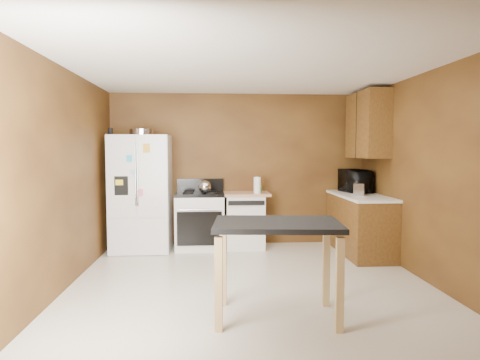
{
  "coord_description": "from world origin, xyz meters",
  "views": [
    {
      "loc": [
        -0.44,
        -4.86,
        1.57
      ],
      "look_at": [
        -0.07,
        0.85,
        1.17
      ],
      "focal_mm": 32.0,
      "sensor_mm": 36.0,
      "label": 1
    }
  ],
  "objects": [
    {
      "name": "island",
      "position": [
        0.15,
        -0.97,
        0.76
      ],
      "size": [
        1.22,
        0.87,
        0.91
      ],
      "color": "black",
      "rests_on": "ground"
    },
    {
      "name": "dishwasher",
      "position": [
        0.08,
        1.95,
        0.45
      ],
      "size": [
        0.78,
        0.63,
        0.89
      ],
      "color": "white",
      "rests_on": "ground"
    },
    {
      "name": "right_cabinets",
      "position": [
        1.84,
        1.48,
        0.91
      ],
      "size": [
        0.63,
        1.58,
        2.45
      ],
      "color": "brown",
      "rests_on": "ground"
    },
    {
      "name": "wall_right",
      "position": [
        2.1,
        0.0,
        1.25
      ],
      "size": [
        0.0,
        4.5,
        4.5
      ],
      "primitive_type": "plane",
      "rotation": [
        1.57,
        0.0,
        -1.57
      ],
      "color": "brown",
      "rests_on": "ground"
    },
    {
      "name": "kettle",
      "position": [
        -0.56,
        1.78,
        1.0
      ],
      "size": [
        0.2,
        0.2,
        0.2
      ],
      "primitive_type": "sphere",
      "color": "silver",
      "rests_on": "gas_range"
    },
    {
      "name": "wall_left",
      "position": [
        -2.1,
        0.0,
        1.25
      ],
      "size": [
        0.0,
        4.5,
        4.5
      ],
      "primitive_type": "plane",
      "rotation": [
        1.57,
        0.0,
        1.57
      ],
      "color": "brown",
      "rests_on": "ground"
    },
    {
      "name": "gas_range",
      "position": [
        -0.64,
        1.92,
        0.46
      ],
      "size": [
        0.76,
        0.68,
        1.1
      ],
      "color": "white",
      "rests_on": "ground"
    },
    {
      "name": "toaster",
      "position": [
        1.74,
        1.35,
        0.99
      ],
      "size": [
        0.23,
        0.28,
        0.18
      ],
      "primitive_type": "cube",
      "rotation": [
        0.0,
        0.0,
        -0.34
      ],
      "color": "silver",
      "rests_on": "right_cabinets"
    },
    {
      "name": "paper_towel",
      "position": [
        0.26,
        1.82,
        1.02
      ],
      "size": [
        0.13,
        0.13,
        0.26
      ],
      "primitive_type": "cylinder",
      "rotation": [
        0.0,
        0.0,
        -0.18
      ],
      "color": "white",
      "rests_on": "dishwasher"
    },
    {
      "name": "wall_front",
      "position": [
        0.0,
        -2.25,
        1.25
      ],
      "size": [
        4.2,
        0.0,
        4.2
      ],
      "primitive_type": "plane",
      "rotation": [
        -1.57,
        0.0,
        0.0
      ],
      "color": "brown",
      "rests_on": "ground"
    },
    {
      "name": "green_canister",
      "position": [
        0.32,
        2.04,
        0.94
      ],
      "size": [
        0.11,
        0.11,
        0.1
      ],
      "primitive_type": "cylinder",
      "rotation": [
        0.0,
        0.0,
        0.33
      ],
      "color": "green",
      "rests_on": "dishwasher"
    },
    {
      "name": "microwave",
      "position": [
        1.84,
        1.82,
        1.06
      ],
      "size": [
        0.49,
        0.65,
        0.33
      ],
      "primitive_type": "imported",
      "rotation": [
        0.0,
        0.0,
        1.73
      ],
      "color": "black",
      "rests_on": "right_cabinets"
    },
    {
      "name": "floor",
      "position": [
        0.0,
        0.0,
        0.0
      ],
      "size": [
        4.5,
        4.5,
        0.0
      ],
      "primitive_type": "plane",
      "color": "beige",
      "rests_on": "ground"
    },
    {
      "name": "ceiling",
      "position": [
        0.0,
        0.0,
        2.5
      ],
      "size": [
        4.5,
        4.5,
        0.0
      ],
      "primitive_type": "plane",
      "rotation": [
        3.14,
        0.0,
        0.0
      ],
      "color": "white",
      "rests_on": "ground"
    },
    {
      "name": "pen_cup",
      "position": [
        -1.98,
        1.78,
        1.85
      ],
      "size": [
        0.07,
        0.07,
        0.11
      ],
      "primitive_type": "cylinder",
      "color": "black",
      "rests_on": "refrigerator"
    },
    {
      "name": "roasting_pan",
      "position": [
        -1.54,
        1.92,
        1.85
      ],
      "size": [
        0.39,
        0.39,
        0.1
      ],
      "primitive_type": "cylinder",
      "color": "silver",
      "rests_on": "refrigerator"
    },
    {
      "name": "wall_back",
      "position": [
        0.0,
        2.25,
        1.25
      ],
      "size": [
        4.2,
        0.0,
        4.2
      ],
      "primitive_type": "plane",
      "rotation": [
        1.57,
        0.0,
        0.0
      ],
      "color": "brown",
      "rests_on": "ground"
    },
    {
      "name": "refrigerator",
      "position": [
        -1.55,
        1.86,
        0.9
      ],
      "size": [
        0.9,
        0.8,
        1.8
      ],
      "color": "white",
      "rests_on": "ground"
    }
  ]
}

